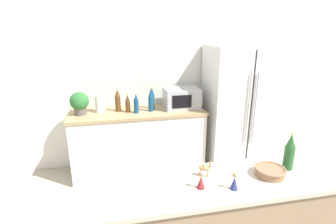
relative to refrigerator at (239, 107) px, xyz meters
name	(u,v)px	position (x,y,z in m)	size (l,w,h in m)	color
wall_back	(153,79)	(-1.19, 0.39, 0.39)	(8.00, 0.06, 2.55)	silver
back_counter	(139,141)	(-1.46, 0.06, -0.43)	(1.82, 0.63, 0.90)	silver
refrigerator	(239,107)	(0.00, 0.00, 0.00)	(0.95, 0.71, 1.76)	white
potted_plant	(79,103)	(-2.21, 0.05, 0.18)	(0.24, 0.24, 0.30)	#595451
paper_towel_roll	(100,104)	(-1.96, 0.10, 0.14)	(0.12, 0.12, 0.23)	white
microwave	(182,98)	(-0.84, 0.08, 0.16)	(0.48, 0.37, 0.28)	#B2B5BA
back_bottle_0	(136,103)	(-1.49, -0.03, 0.15)	(0.07, 0.07, 0.27)	navy
back_bottle_1	(118,100)	(-1.72, 0.10, 0.18)	(0.08, 0.08, 0.32)	brown
back_bottle_2	(128,104)	(-1.59, 0.03, 0.14)	(0.07, 0.07, 0.25)	brown
back_bottle_3	(151,101)	(-1.29, 0.01, 0.17)	(0.07, 0.07, 0.31)	navy
back_bottle_4	(152,98)	(-1.25, 0.13, 0.17)	(0.07, 0.07, 0.31)	navy
wine_bottle	(290,152)	(-0.48, -1.78, 0.20)	(0.08, 0.08, 0.29)	#235628
fruit_bowl	(270,171)	(-0.67, -1.85, 0.10)	(0.23, 0.23, 0.06)	#8C6647
camel_figurine	(205,168)	(-1.14, -1.76, 0.13)	(0.10, 0.07, 0.12)	tan
wise_man_figurine_blue	(234,182)	(-1.00, -1.95, 0.12)	(0.05, 0.05, 0.13)	navy
wise_man_figurine_crimson	(201,181)	(-1.22, -1.89, 0.12)	(0.05, 0.05, 0.13)	maroon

